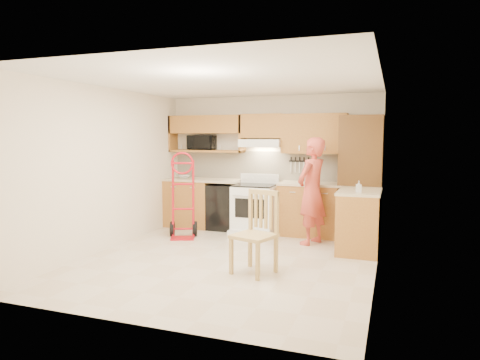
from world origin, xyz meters
The scene contains 28 objects.
floor centered at (0.00, 0.00, -0.01)m, with size 4.00×4.50×0.02m, color beige.
ceiling centered at (0.00, 0.00, 2.51)m, with size 4.00×4.50×0.02m, color white.
wall_back centered at (0.00, 2.26, 1.25)m, with size 4.00×0.02×2.50m, color beige.
wall_front centered at (0.00, -2.26, 1.25)m, with size 4.00×0.02×2.50m, color beige.
wall_left centered at (-2.01, 0.00, 1.25)m, with size 0.02×4.50×2.50m, color beige.
wall_right centered at (2.01, 0.00, 1.25)m, with size 0.02×4.50×2.50m, color beige.
backsplash centered at (0.00, 2.23, 1.20)m, with size 3.92×0.03×0.55m, color beige.
lower_cab_left centered at (-1.55, 1.95, 0.45)m, with size 0.90×0.60×0.90m, color #A37534.
dishwasher centered at (-0.80, 1.95, 0.42)m, with size 0.60×0.60×0.85m, color black.
lower_cab_right centered at (0.83, 1.95, 0.45)m, with size 1.14×0.60×0.90m, color #A37534.
countertop_left centered at (-1.25, 1.95, 0.92)m, with size 1.50×0.63×0.04m, color #C6B693.
countertop_right centered at (0.83, 1.95, 0.92)m, with size 1.14×0.63×0.04m, color #C6B693.
cab_return_right centered at (1.70, 1.15, 0.45)m, with size 0.60×1.00×0.90m, color #A37534.
countertop_return centered at (1.70, 1.15, 0.92)m, with size 0.63×1.00×0.04m, color #C6B693.
pantry_tall centered at (1.65, 1.95, 1.05)m, with size 0.70×0.60×2.10m, color #563815.
upper_cab_left centered at (-1.25, 2.08, 1.98)m, with size 1.50×0.33×0.34m, color #A37534.
upper_shelf_mw centered at (-1.25, 2.08, 1.47)m, with size 1.50×0.33×0.04m, color #A37534.
upper_cab_center centered at (-0.12, 2.08, 1.94)m, with size 0.76×0.33×0.44m, color #A37534.
upper_cab_right centered at (0.83, 2.08, 1.80)m, with size 1.14×0.33×0.70m, color #A37534.
range_hood centered at (-0.12, 2.02, 1.63)m, with size 0.76×0.46×0.14m, color white.
knife_strip centered at (0.55, 2.21, 1.24)m, with size 0.40×0.05×0.29m, color black, non-canonical shape.
microwave centered at (-1.35, 2.08, 1.63)m, with size 0.51×0.35×0.28m, color black.
range centered at (-0.13, 1.60, 0.53)m, with size 0.72×0.95×1.07m, color white, non-canonical shape.
person centered at (0.93, 1.35, 0.87)m, with size 0.63×0.42×1.74m, color #C84839.
hand_truck centered at (-1.24, 1.02, 0.67)m, with size 0.53×0.48×1.34m, color red, non-canonical shape.
dining_chair centered at (0.52, -0.43, 0.53)m, with size 0.48×0.52×1.06m, color tan, non-canonical shape.
soap_bottle centered at (1.70, 0.90, 1.02)m, with size 0.08×0.08×0.17m, color white.
bowl centered at (-1.68, 1.95, 0.97)m, with size 0.23×0.23×0.06m, color white.
Camera 1 is at (2.17, -5.57, 1.76)m, focal length 32.27 mm.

